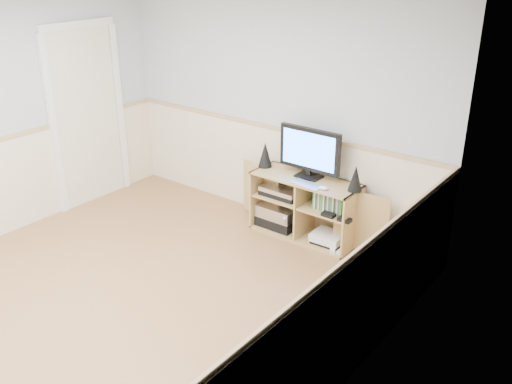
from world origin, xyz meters
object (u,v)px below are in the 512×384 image
(media_cabinet, at_px, (308,205))
(keyboard, at_px, (307,184))
(game_consoles, at_px, (328,238))
(monitor, at_px, (310,151))

(media_cabinet, relative_size, keyboard, 5.40)
(media_cabinet, height_order, keyboard, keyboard)
(media_cabinet, xyz_separation_m, keyboard, (0.10, -0.19, 0.32))
(media_cabinet, height_order, game_consoles, media_cabinet)
(media_cabinet, xyz_separation_m, game_consoles, (0.29, -0.06, -0.26))
(media_cabinet, height_order, monitor, monitor)
(media_cabinet, relative_size, monitor, 2.61)
(media_cabinet, xyz_separation_m, monitor, (-0.00, -0.00, 0.60))
(monitor, distance_m, keyboard, 0.35)
(media_cabinet, distance_m, game_consoles, 0.40)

